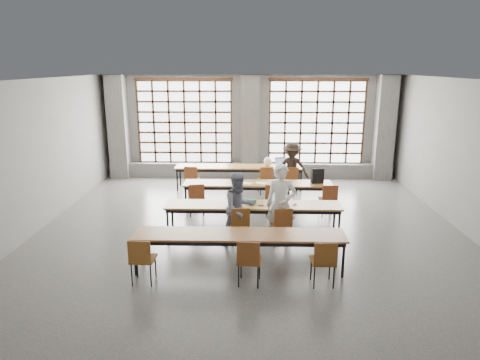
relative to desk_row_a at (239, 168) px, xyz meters
The scene contains 41 objects.
floor 3.95m from the desk_row_a, 84.95° to the right, with size 11.00×11.00×0.00m, color #494946.
ceiling 4.82m from the desk_row_a, 84.95° to the right, with size 11.00×11.00×0.00m, color silver.
wall_back 1.98m from the desk_row_a, 78.06° to the left, with size 10.00×10.00×0.00m, color slate.
wall_front 9.45m from the desk_row_a, 87.91° to the right, with size 10.00×10.00×0.00m, color slate.
wall_left 6.16m from the desk_row_a, 140.21° to the right, with size 11.00×11.00×0.00m, color slate.
wall_right 6.69m from the desk_row_a, 35.98° to the right, with size 11.00×11.00×0.00m, color slate.
column_left 4.50m from the desk_row_a, 162.11° to the left, with size 0.60×0.55×3.50m, color #50504D.
column_mid 1.76m from the desk_row_a, 75.66° to the left, with size 0.60×0.55×3.50m, color #50504D.
column_right 5.14m from the desk_row_a, 15.48° to the left, with size 0.60×0.55×3.50m, color #50504D.
window_left 2.75m from the desk_row_a, 141.03° to the left, with size 3.32×0.12×3.00m.
window_right 3.26m from the desk_row_a, 30.75° to the left, with size 3.32×0.12×3.00m.
sill_ledge 1.52m from the desk_row_a, 76.44° to the left, with size 9.80×0.35×0.50m, color #50504D.
desk_row_a is the anchor object (origin of this frame).
desk_row_b 2.03m from the desk_row_a, 74.02° to the right, with size 4.00×0.70×0.73m.
desk_row_c 3.82m from the desk_row_a, 83.64° to the right, with size 4.00×0.70×0.73m.
desk_row_d 5.56m from the desk_row_a, 88.44° to the right, with size 4.00×0.70×0.73m.
chair_back_left 1.55m from the desk_row_a, 155.98° to the right, with size 0.47×0.48×0.88m.
chair_back_mid 1.04m from the desk_row_a, 37.60° to the right, with size 0.49×0.50×0.88m.
chair_back_right 1.72m from the desk_row_a, 21.53° to the right, with size 0.45×0.45×0.88m.
chair_mid_left 2.78m from the desk_row_a, 111.76° to the right, with size 0.49×0.49×0.88m.
chair_mid_centre 2.75m from the desk_row_a, 69.76° to the right, with size 0.46×0.46×0.88m.
chair_mid_right 3.50m from the desk_row_a, 47.46° to the right, with size 0.45×0.46×0.88m.
chair_front_left 4.42m from the desk_row_a, 88.24° to the right, with size 0.48×0.49×0.88m.
chair_front_right 4.54m from the desk_row_a, 76.77° to the right, with size 0.50×0.50×0.88m.
chair_near_left 6.38m from the desk_row_a, 104.08° to the right, with size 0.43×0.44×0.88m.
chair_near_mid 6.20m from the desk_row_a, 86.83° to the right, with size 0.46×0.47×0.88m.
chair_near_right 6.41m from the desk_row_a, 75.04° to the right, with size 0.43×0.44×0.88m.
student_male 4.42m from the desk_row_a, 76.59° to the right, with size 0.65×0.43×1.79m, color white.
student_female 4.30m from the desk_row_a, 88.36° to the right, with size 0.78×0.61×1.60m, color navy.
student_back 1.68m from the desk_row_a, 17.35° to the right, with size 1.02×0.59×1.58m, color black.
laptop_front 3.82m from the desk_row_a, 74.94° to the right, with size 0.44×0.40×0.26m.
laptop_back 1.34m from the desk_row_a, ahead, with size 0.44×0.41×0.26m.
mouse 4.05m from the desk_row_a, 70.19° to the right, with size 0.10×0.06×0.04m, color silver.
green_box 3.73m from the desk_row_a, 84.26° to the right, with size 0.25×0.09×0.09m, color #2C882F.
phone 3.94m from the desk_row_a, 81.19° to the right, with size 0.13×0.06×0.01m, color black.
paper_sheet_a 1.90m from the desk_row_a, 91.28° to the right, with size 0.30×0.21×0.00m, color white.
paper_sheet_b 2.02m from the desk_row_a, 82.65° to the right, with size 0.30×0.21×0.00m, color white.
paper_sheet_c 2.06m from the desk_row_a, 71.34° to the right, with size 0.30×0.21×0.00m, color white.
backpack 2.89m from the desk_row_a, 41.33° to the right, with size 0.32×0.20×0.40m, color black.
plastic_bag 0.93m from the desk_row_a, ahead, with size 0.26×0.21×0.29m, color white.
red_pouch 6.30m from the desk_row_a, 104.23° to the right, with size 0.20×0.08×0.06m, color #B31619.
Camera 1 is at (0.02, -9.19, 3.80)m, focal length 32.00 mm.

